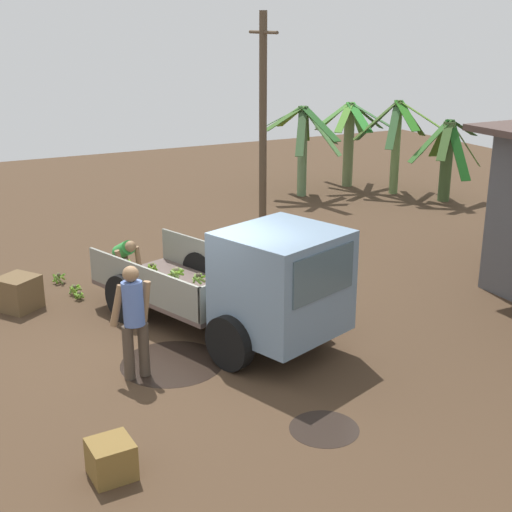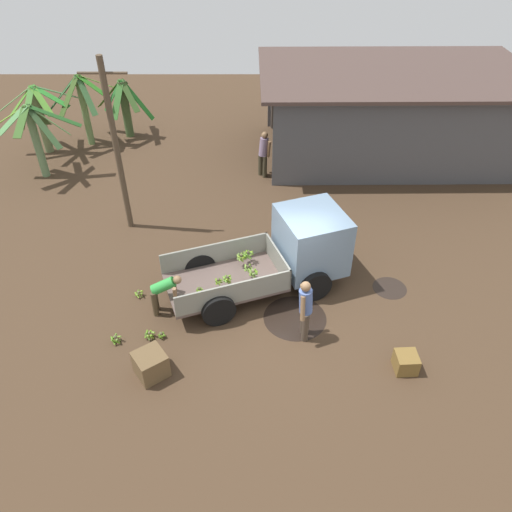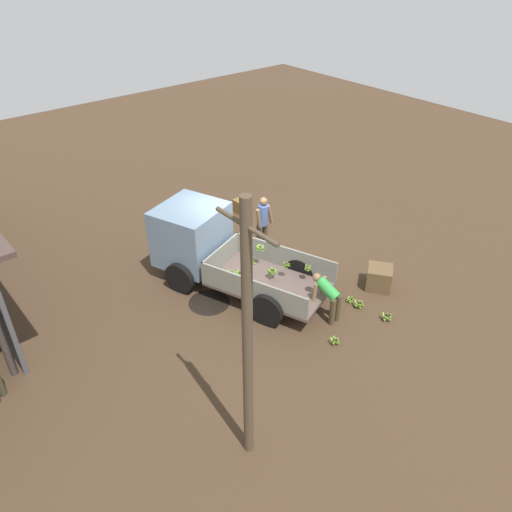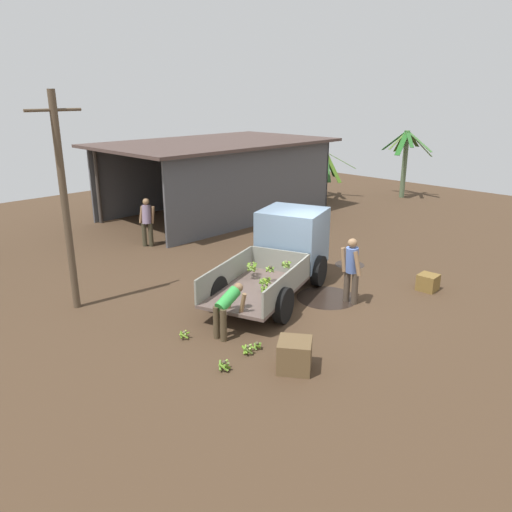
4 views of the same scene
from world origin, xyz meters
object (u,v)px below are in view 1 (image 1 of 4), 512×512
at_px(person_foreground_visitor, 134,317).
at_px(wooden_crate_0, 18,293).
at_px(wooden_crate_1, 111,459).
at_px(cargo_truck, 261,285).
at_px(person_worker_loading, 124,258).
at_px(banana_bunch_on_ground_0, 140,270).
at_px(person_bystander_near_shed, 500,233).
at_px(banana_bunch_on_ground_2, 75,289).
at_px(banana_bunch_on_ground_1, 79,295).
at_px(banana_bunch_on_ground_3, 59,278).
at_px(utility_pole, 263,129).

relative_size(person_foreground_visitor, wooden_crate_0, 2.69).
distance_m(wooden_crate_0, wooden_crate_1, 5.68).
relative_size(cargo_truck, person_worker_loading, 4.41).
distance_m(person_worker_loading, banana_bunch_on_ground_0, 1.12).
height_order(person_bystander_near_shed, banana_bunch_on_ground_2, person_bystander_near_shed).
distance_m(banana_bunch_on_ground_0, wooden_crate_1, 6.86).
distance_m(banana_bunch_on_ground_1, wooden_crate_0, 1.10).
distance_m(banana_bunch_on_ground_0, banana_bunch_on_ground_1, 1.66).
height_order(person_bystander_near_shed, banana_bunch_on_ground_3, person_bystander_near_shed).
xyz_separation_m(person_foreground_visitor, wooden_crate_1, (2.23, -1.00, -0.73)).
distance_m(banana_bunch_on_ground_0, banana_bunch_on_ground_3, 1.63).
distance_m(banana_bunch_on_ground_2, banana_bunch_on_ground_3, 0.79).
bearing_deg(banana_bunch_on_ground_0, cargo_truck, 9.80).
xyz_separation_m(cargo_truck, utility_pole, (-4.99, 2.57, 1.63)).
bearing_deg(banana_bunch_on_ground_1, person_bystander_near_shed, 72.32).
relative_size(banana_bunch_on_ground_3, wooden_crate_1, 0.57).
distance_m(utility_pole, banana_bunch_on_ground_1, 5.65).
xyz_separation_m(person_foreground_visitor, person_bystander_near_shed, (-0.86, 7.90, -0.02)).
bearing_deg(person_worker_loading, banana_bunch_on_ground_1, -94.15).
bearing_deg(banana_bunch_on_ground_3, banana_bunch_on_ground_1, 8.34).
distance_m(person_worker_loading, person_bystander_near_shed, 7.50).
bearing_deg(person_foreground_visitor, person_worker_loading, -16.58).
distance_m(person_foreground_visitor, banana_bunch_on_ground_3, 4.54).
height_order(banana_bunch_on_ground_1, banana_bunch_on_ground_2, banana_bunch_on_ground_2).
relative_size(utility_pole, person_foreground_visitor, 3.03).
bearing_deg(banana_bunch_on_ground_1, person_worker_loading, 91.65).
bearing_deg(wooden_crate_1, banana_bunch_on_ground_3, 173.31).
xyz_separation_m(person_bystander_near_shed, wooden_crate_1, (3.09, -8.90, -0.71)).
bearing_deg(wooden_crate_1, person_bystander_near_shed, 109.15).
bearing_deg(person_bystander_near_shed, utility_pole, 175.33).
bearing_deg(cargo_truck, banana_bunch_on_ground_0, 169.91).
xyz_separation_m(cargo_truck, person_worker_loading, (-3.33, -1.25, -0.36)).
relative_size(banana_bunch_on_ground_1, wooden_crate_0, 0.33).
distance_m(banana_bunch_on_ground_1, wooden_crate_1, 5.70).
relative_size(utility_pole, wooden_crate_0, 8.15).
height_order(cargo_truck, banana_bunch_on_ground_3, cargo_truck).
bearing_deg(utility_pole, cargo_truck, -27.29).
bearing_deg(banana_bunch_on_ground_2, wooden_crate_0, -77.64).
height_order(person_foreground_visitor, banana_bunch_on_ground_3, person_foreground_visitor).
relative_size(cargo_truck, wooden_crate_0, 7.79).
relative_size(person_foreground_visitor, banana_bunch_on_ground_1, 8.22).
xyz_separation_m(wooden_crate_0, wooden_crate_1, (5.68, 0.13, -0.09)).
distance_m(person_bystander_near_shed, banana_bunch_on_ground_2, 8.49).
bearing_deg(banana_bunch_on_ground_1, banana_bunch_on_ground_0, 119.09).
relative_size(person_bystander_near_shed, banana_bunch_on_ground_2, 6.14).
bearing_deg(wooden_crate_1, person_foreground_visitor, 155.87).
relative_size(person_bystander_near_shed, banana_bunch_on_ground_3, 5.97).
bearing_deg(person_bystander_near_shed, wooden_crate_1, -112.89).
bearing_deg(wooden_crate_0, banana_bunch_on_ground_0, 106.62).
bearing_deg(banana_bunch_on_ground_1, wooden_crate_1, -9.48).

